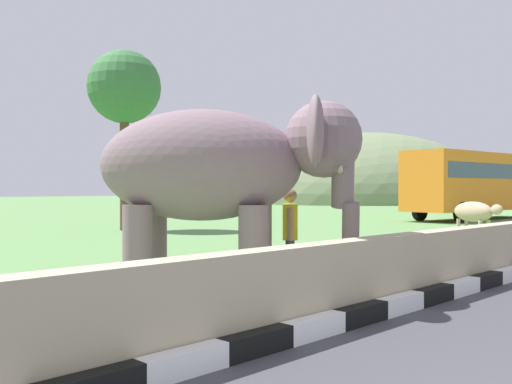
{
  "coord_description": "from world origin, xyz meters",
  "views": [
    {
      "loc": [
        -3.89,
        0.14,
        1.66
      ],
      "look_at": [
        2.29,
        6.31,
        1.6
      ],
      "focal_mm": 40.16,
      "sensor_mm": 36.0,
      "label": 1
    }
  ],
  "objects_px": {
    "cow_near": "(474,213)",
    "bus_orange": "(471,180)",
    "elephant": "(224,169)",
    "person_handler": "(290,233)"
  },
  "relations": [
    {
      "from": "cow_near",
      "to": "bus_orange",
      "type": "bearing_deg",
      "value": 24.68
    },
    {
      "from": "elephant",
      "to": "cow_near",
      "type": "xyz_separation_m",
      "value": [
        12.19,
        1.52,
        -1.09
      ]
    },
    {
      "from": "bus_orange",
      "to": "cow_near",
      "type": "distance_m",
      "value": 12.7
    },
    {
      "from": "bus_orange",
      "to": "cow_near",
      "type": "height_order",
      "value": "bus_orange"
    },
    {
      "from": "bus_orange",
      "to": "person_handler",
      "type": "bearing_deg",
      "value": -162.52
    },
    {
      "from": "person_handler",
      "to": "cow_near",
      "type": "bearing_deg",
      "value": 9.31
    },
    {
      "from": "elephant",
      "to": "bus_orange",
      "type": "xyz_separation_m",
      "value": [
        23.67,
        6.8,
        0.13
      ]
    },
    {
      "from": "elephant",
      "to": "cow_near",
      "type": "relative_size",
      "value": 2.03
    },
    {
      "from": "person_handler",
      "to": "bus_orange",
      "type": "xyz_separation_m",
      "value": [
        22.47,
        7.08,
        1.16
      ]
    },
    {
      "from": "person_handler",
      "to": "bus_orange",
      "type": "distance_m",
      "value": 23.59
    }
  ]
}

